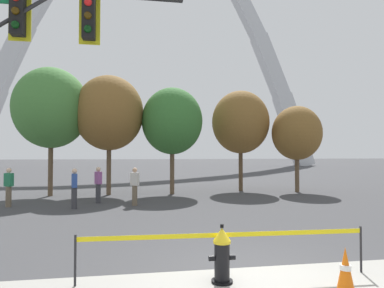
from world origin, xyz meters
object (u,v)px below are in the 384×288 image
Objects in this scene: traffic_signal_gantry at (3,61)px; monument_arch at (149,48)px; traffic_cone_by_hydrant at (345,271)px; pedestrian_walking_left at (74,188)px; pedestrian_near_trees at (98,184)px; pedestrian_standing_center at (9,187)px; fire_hydrant at (222,255)px; pedestrian_walking_right at (135,186)px.

traffic_signal_gantry is 51.29m from monument_arch.
monument_arch reaches higher than traffic_signal_gantry.
pedestrian_walking_left reaches higher than traffic_cone_by_hydrant.
traffic_cone_by_hydrant is at bearing -64.99° from pedestrian_near_trees.
monument_arch is at bearing 84.59° from traffic_signal_gantry.
pedestrian_standing_center and pedestrian_near_trees have the same top height.
fire_hydrant is at bearing -65.03° from pedestrian_walking_left.
traffic_cone_by_hydrant is 0.01× the size of monument_arch.
pedestrian_standing_center is at bearing 108.34° from traffic_signal_gantry.
monument_arch is at bearing 80.17° from pedestrian_standing_center.
pedestrian_walking_left is at bearing -95.95° from monument_arch.
traffic_signal_gantry is at bearing -71.66° from pedestrian_standing_center.
pedestrian_near_trees is at bearing 83.01° from traffic_signal_gantry.
traffic_cone_by_hydrant is 0.46× the size of pedestrian_walking_left.
monument_arch is 45.66m from pedestrian_walking_right.
pedestrian_near_trees is at bearing 61.87° from pedestrian_walking_left.
pedestrian_near_trees is at bearing 107.72° from fire_hydrant.
pedestrian_walking_right is at bearing -5.28° from pedestrian_standing_center.
traffic_cone_by_hydrant is 0.46× the size of pedestrian_walking_right.
pedestrian_walking_left and pedestrian_standing_center have the same top height.
pedestrian_standing_center is (-2.51, 7.58, -3.25)m from traffic_signal_gantry.
pedestrian_walking_right is (-1.52, 8.77, 0.35)m from fire_hydrant.
pedestrian_near_trees is at bearing 115.01° from traffic_cone_by_hydrant.
traffic_signal_gantry is 8.23m from pedestrian_walking_right.
monument_arch reaches higher than pedestrian_standing_center.
pedestrian_walking_right is (2.36, 0.44, 0.00)m from pedestrian_walking_left.
traffic_cone_by_hydrant is 10.72m from pedestrian_walking_left.
fire_hydrant is 0.62× the size of pedestrian_walking_left.
pedestrian_standing_center is 1.00× the size of pedestrian_near_trees.
pedestrian_walking_left is (-3.88, 8.33, 0.35)m from fire_hydrant.
traffic_signal_gantry is at bearing -91.97° from pedestrian_walking_left.
pedestrian_standing_center is at bearing -99.83° from monument_arch.
pedestrian_walking_left is 1.00× the size of pedestrian_near_trees.
traffic_cone_by_hydrant is at bearing -49.95° from pedestrian_standing_center.
fire_hydrant is at bearing -80.18° from pedestrian_walking_right.
pedestrian_standing_center is 5.12m from pedestrian_walking_right.
pedestrian_near_trees reaches higher than fire_hydrant.
pedestrian_walking_right is at bearing 99.82° from fire_hydrant.
fire_hydrant is 1.36× the size of traffic_cone_by_hydrant.
pedestrian_walking_right is at bearing 10.66° from pedestrian_walking_left.
pedestrian_standing_center reaches higher than traffic_cone_by_hydrant.
pedestrian_walking_left is 2.89m from pedestrian_standing_center.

